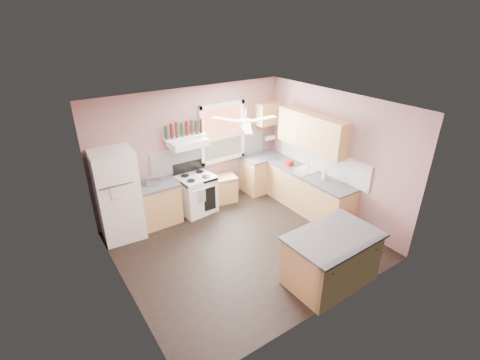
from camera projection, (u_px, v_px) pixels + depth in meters
floor at (244, 245)px, 6.74m from camera, size 4.50×4.50×0.00m
ceiling at (245, 107)px, 5.56m from camera, size 4.50×4.50×0.00m
wall_back at (192, 149)px, 7.66m from camera, size 4.50×0.05×2.70m
wall_right at (333, 156)px, 7.30m from camera, size 0.05×4.00×2.70m
wall_left at (115, 222)px, 5.00m from camera, size 0.05×4.00×2.70m
backsplash_back at (211, 153)px, 7.93m from camera, size 2.90×0.03×0.55m
backsplash_right at (321, 159)px, 7.58m from camera, size 0.03×2.60×0.55m
window_view at (222, 133)px, 7.89m from camera, size 1.00×0.02×1.20m
window_frame at (223, 133)px, 7.87m from camera, size 1.16×0.07×1.36m
refrigerator at (118, 195)px, 6.66m from camera, size 0.82×0.80×1.80m
base_cabinet_left at (157, 205)px, 7.28m from camera, size 0.90×0.60×0.86m
counter_left at (155, 186)px, 7.08m from camera, size 0.92×0.62×0.04m
toaster at (153, 181)px, 7.04m from camera, size 0.32×0.24×0.18m
stove at (197, 194)px, 7.71m from camera, size 0.81×0.71×0.86m
range_hood at (188, 143)px, 7.22m from camera, size 0.78×0.50×0.14m
bottle_shelf at (185, 137)px, 7.26m from camera, size 0.90×0.26×0.03m
cart at (223, 189)px, 8.17m from camera, size 0.70×0.53×0.63m
base_cabinet_corner at (263, 173)px, 8.70m from camera, size 1.00×0.60×0.86m
base_cabinet_right at (308, 193)px, 7.76m from camera, size 0.60×2.20×0.86m
counter_corner at (264, 157)px, 8.50m from camera, size 1.02×0.62×0.04m
counter_right at (310, 175)px, 7.56m from camera, size 0.62×2.22×0.04m
sink at (303, 171)px, 7.70m from camera, size 0.55×0.45×0.03m
faucet at (309, 166)px, 7.75m from camera, size 0.03×0.03×0.14m
upper_cabinet_right at (312, 131)px, 7.38m from camera, size 0.33×1.80×0.76m
upper_cabinet_corner at (268, 113)px, 8.26m from camera, size 0.60×0.33×0.52m
paper_towel at (270, 138)px, 8.62m from camera, size 0.26×0.12×0.12m
island at (331, 260)px, 5.66m from camera, size 1.44×0.93×0.86m
island_top at (334, 237)px, 5.47m from camera, size 1.52×1.01×0.04m
ceiling_fan_hub at (245, 122)px, 5.67m from camera, size 0.20×0.20×0.08m
soap_bottle at (325, 174)px, 7.23m from camera, size 0.14×0.14×0.27m
red_caddy at (289, 163)px, 7.96m from camera, size 0.20×0.15×0.10m
wine_bottles at (184, 129)px, 7.19m from camera, size 0.86×0.06×0.31m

